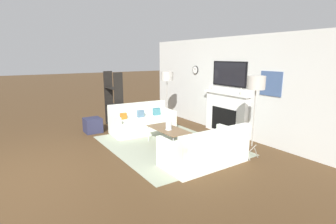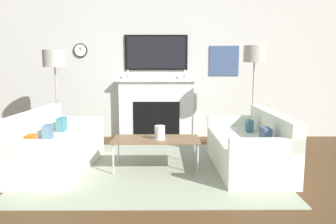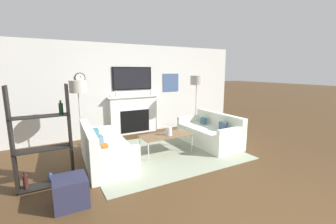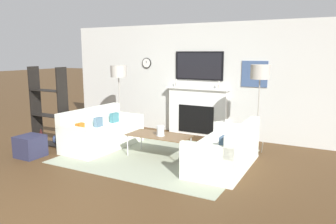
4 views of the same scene
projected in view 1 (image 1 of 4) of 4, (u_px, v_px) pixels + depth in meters
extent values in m
plane|color=#49321B|center=(27.00, 176.00, 4.84)|extent=(60.00, 60.00, 0.00)
cube|color=silver|center=(230.00, 86.00, 7.35)|extent=(7.45, 0.07, 2.70)
cube|color=white|center=(226.00, 114.00, 7.45)|extent=(1.48, 0.16, 1.13)
cube|color=black|center=(223.00, 120.00, 7.44)|extent=(0.92, 0.01, 0.68)
cube|color=white|center=(226.00, 93.00, 7.31)|extent=(1.60, 0.22, 0.04)
cylinder|color=#B2AD9E|center=(212.00, 89.00, 7.74)|extent=(0.04, 0.04, 0.10)
cylinder|color=white|center=(212.00, 86.00, 7.72)|extent=(0.03, 0.03, 0.09)
cylinder|color=#B2AD9E|center=(241.00, 93.00, 6.83)|extent=(0.04, 0.04, 0.10)
cylinder|color=white|center=(241.00, 90.00, 6.81)|extent=(0.03, 0.03, 0.09)
cube|color=black|center=(229.00, 74.00, 7.25)|extent=(1.23, 0.04, 0.68)
cube|color=black|center=(229.00, 74.00, 7.24)|extent=(1.14, 0.01, 0.62)
cylinder|color=black|center=(195.00, 70.00, 8.45)|extent=(0.27, 0.02, 0.27)
cylinder|color=silver|center=(195.00, 70.00, 8.45)|extent=(0.23, 0.00, 0.23)
cube|color=black|center=(195.00, 69.00, 8.44)|extent=(0.01, 0.00, 0.06)
cube|color=#3B537D|center=(271.00, 84.00, 6.18)|extent=(0.58, 0.02, 0.58)
cube|color=gray|center=(168.00, 145.00, 6.51)|extent=(3.38, 2.69, 0.01)
cube|color=white|center=(143.00, 125.00, 7.56)|extent=(0.96, 1.82, 0.44)
cube|color=white|center=(137.00, 109.00, 7.77)|extent=(0.26, 1.78, 0.39)
cube|color=silver|center=(168.00, 112.00, 7.91)|extent=(0.87, 0.15, 0.18)
cube|color=white|center=(114.00, 118.00, 7.09)|extent=(0.87, 0.15, 0.18)
cube|color=#386D79|center=(157.00, 112.00, 7.86)|extent=(0.11, 0.22, 0.22)
cube|color=slate|center=(141.00, 114.00, 7.61)|extent=(0.11, 0.20, 0.20)
cube|color=#B65E1B|center=(123.00, 116.00, 7.35)|extent=(0.10, 0.17, 0.17)
cube|color=white|center=(204.00, 153.00, 5.37)|extent=(0.91, 1.76, 0.45)
cube|color=white|center=(217.00, 139.00, 5.00)|extent=(0.19, 1.75, 0.35)
cube|color=white|center=(171.00, 146.00, 4.85)|extent=(0.88, 0.12, 0.18)
cube|color=silver|center=(232.00, 132.00, 5.76)|extent=(0.88, 0.12, 0.18)
cube|color=#435C79|center=(193.00, 143.00, 4.98)|extent=(0.10, 0.22, 0.22)
cube|color=#3B697A|center=(222.00, 137.00, 5.41)|extent=(0.12, 0.19, 0.18)
cube|color=brown|center=(168.00, 129.00, 6.37)|extent=(1.22, 0.57, 0.02)
cylinder|color=#B7B7BC|center=(148.00, 134.00, 6.75)|extent=(0.02, 0.02, 0.42)
cylinder|color=#B7B7BC|center=(173.00, 146.00, 5.82)|extent=(0.02, 0.02, 0.42)
cylinder|color=#B7B7BC|center=(165.00, 131.00, 7.02)|extent=(0.02, 0.02, 0.42)
cylinder|color=#B7B7BC|center=(191.00, 142.00, 6.09)|extent=(0.02, 0.02, 0.42)
cylinder|color=silver|center=(169.00, 126.00, 6.29)|extent=(0.14, 0.14, 0.19)
cylinder|color=silver|center=(169.00, 127.00, 6.30)|extent=(0.08, 0.08, 0.11)
cylinder|color=silver|center=(169.00, 129.00, 6.31)|extent=(0.17, 0.17, 0.01)
cylinder|color=#9E998E|center=(170.00, 122.00, 8.36)|extent=(0.09, 0.23, 0.27)
cylinder|color=#9E998E|center=(168.00, 120.00, 8.54)|extent=(0.17, 0.19, 0.27)
cylinder|color=#9E998E|center=(164.00, 121.00, 8.39)|extent=(0.23, 0.07, 0.27)
cylinder|color=#9E998E|center=(167.00, 99.00, 8.28)|extent=(0.02, 0.02, 1.17)
cylinder|color=#B2ADA3|center=(167.00, 76.00, 8.13)|extent=(0.38, 0.38, 0.28)
cylinder|color=#9E998E|center=(256.00, 153.00, 5.61)|extent=(0.09, 0.23, 0.28)
cylinder|color=#9E998E|center=(251.00, 150.00, 5.78)|extent=(0.17, 0.19, 0.28)
cylinder|color=#9E998E|center=(247.00, 153.00, 5.64)|extent=(0.23, 0.07, 0.28)
cylinder|color=#9E998E|center=(254.00, 118.00, 5.52)|extent=(0.02, 0.02, 1.23)
cylinder|color=#B2ADA3|center=(256.00, 83.00, 5.36)|extent=(0.37, 0.37, 0.28)
cube|color=black|center=(109.00, 98.00, 8.47)|extent=(0.04, 0.28, 1.71)
cube|color=black|center=(119.00, 101.00, 7.79)|extent=(0.04, 0.28, 1.71)
cube|color=black|center=(115.00, 125.00, 8.30)|extent=(0.87, 0.28, 0.02)
cube|color=black|center=(114.00, 106.00, 8.17)|extent=(0.87, 0.28, 0.01)
cube|color=black|center=(113.00, 88.00, 8.06)|extent=(0.87, 0.28, 0.02)
ellipsoid|color=navy|center=(117.00, 123.00, 8.26)|extent=(0.11, 0.11, 0.17)
cylinder|color=#194223|center=(117.00, 86.00, 7.78)|extent=(0.07, 0.07, 0.19)
cylinder|color=#194223|center=(117.00, 82.00, 7.76)|extent=(0.03, 0.03, 0.05)
cylinder|color=#3D1919|center=(111.00, 120.00, 8.52)|extent=(0.07, 0.07, 0.23)
cylinder|color=#3D1919|center=(111.00, 115.00, 8.50)|extent=(0.03, 0.03, 0.06)
cube|color=#25273F|center=(93.00, 125.00, 7.60)|extent=(0.46, 0.46, 0.42)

